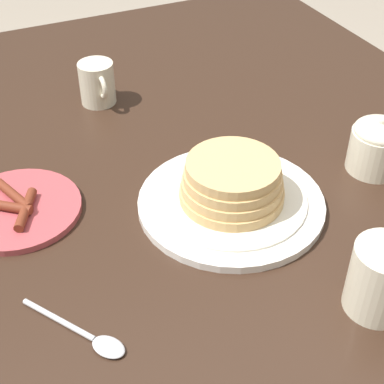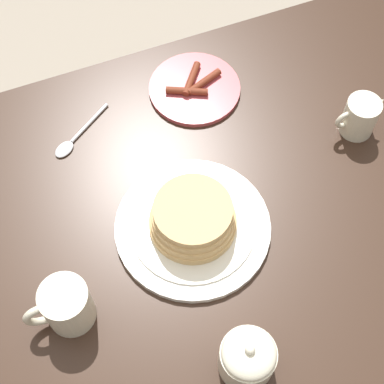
{
  "view_description": "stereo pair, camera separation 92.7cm",
  "coord_description": "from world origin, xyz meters",
  "px_view_note": "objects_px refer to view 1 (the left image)",
  "views": [
    {
      "loc": [
        0.61,
        -0.38,
        1.29
      ],
      "look_at": [
        0.01,
        -0.11,
        0.76
      ],
      "focal_mm": 55.0,
      "sensor_mm": 36.0,
      "label": 1
    },
    {
      "loc": [
        0.2,
        0.36,
        1.66
      ],
      "look_at": [
        0.01,
        -0.11,
        0.76
      ],
      "focal_mm": 55.0,
      "sensor_mm": 36.0,
      "label": 2
    }
  ],
  "objects_px": {
    "side_plate_bacon": "(17,208)",
    "sugar_bowl": "(378,145)",
    "coffee_mug": "(383,280)",
    "spoon": "(90,337)",
    "pancake_plate": "(232,191)",
    "creamer_pitcher": "(97,82)"
  },
  "relations": [
    {
      "from": "coffee_mug",
      "to": "sugar_bowl",
      "type": "xyz_separation_m",
      "value": [
        -0.23,
        0.18,
        -0.0
      ]
    },
    {
      "from": "coffee_mug",
      "to": "spoon",
      "type": "xyz_separation_m",
      "value": [
        -0.1,
        -0.33,
        -0.04
      ]
    },
    {
      "from": "creamer_pitcher",
      "to": "sugar_bowl",
      "type": "bearing_deg",
      "value": 40.9
    },
    {
      "from": "creamer_pitcher",
      "to": "side_plate_bacon",
      "type": "bearing_deg",
      "value": -38.77
    },
    {
      "from": "side_plate_bacon",
      "to": "pancake_plate",
      "type": "bearing_deg",
      "value": 67.62
    },
    {
      "from": "creamer_pitcher",
      "to": "spoon",
      "type": "bearing_deg",
      "value": -18.78
    },
    {
      "from": "side_plate_bacon",
      "to": "sugar_bowl",
      "type": "relative_size",
      "value": 1.92
    },
    {
      "from": "sugar_bowl",
      "to": "coffee_mug",
      "type": "bearing_deg",
      "value": -37.45
    },
    {
      "from": "pancake_plate",
      "to": "creamer_pitcher",
      "type": "height_order",
      "value": "creamer_pitcher"
    },
    {
      "from": "side_plate_bacon",
      "to": "spoon",
      "type": "distance_m",
      "value": 0.26
    },
    {
      "from": "coffee_mug",
      "to": "sugar_bowl",
      "type": "height_order",
      "value": "sugar_bowl"
    },
    {
      "from": "pancake_plate",
      "to": "spoon",
      "type": "relative_size",
      "value": 2.03
    },
    {
      "from": "side_plate_bacon",
      "to": "sugar_bowl",
      "type": "bearing_deg",
      "value": 76.47
    },
    {
      "from": "side_plate_bacon",
      "to": "creamer_pitcher",
      "type": "height_order",
      "value": "creamer_pitcher"
    },
    {
      "from": "coffee_mug",
      "to": "pancake_plate",
      "type": "bearing_deg",
      "value": -163.6
    },
    {
      "from": "sugar_bowl",
      "to": "side_plate_bacon",
      "type": "bearing_deg",
      "value": -103.53
    },
    {
      "from": "sugar_bowl",
      "to": "spoon",
      "type": "distance_m",
      "value": 0.52
    },
    {
      "from": "side_plate_bacon",
      "to": "coffee_mug",
      "type": "distance_m",
      "value": 0.51
    },
    {
      "from": "pancake_plate",
      "to": "spoon",
      "type": "distance_m",
      "value": 0.3
    },
    {
      "from": "sugar_bowl",
      "to": "spoon",
      "type": "relative_size",
      "value": 0.71
    },
    {
      "from": "side_plate_bacon",
      "to": "spoon",
      "type": "relative_size",
      "value": 1.37
    },
    {
      "from": "side_plate_bacon",
      "to": "sugar_bowl",
      "type": "xyz_separation_m",
      "value": [
        0.13,
        0.53,
        0.04
      ]
    }
  ]
}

